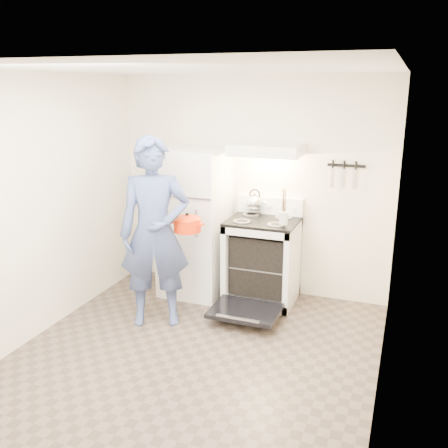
# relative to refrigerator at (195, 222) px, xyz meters

# --- Properties ---
(floor) EXTENTS (3.60, 3.60, 0.00)m
(floor) POSITION_rel_refrigerator_xyz_m (0.58, -1.45, -0.85)
(floor) COLOR brown
(floor) RESTS_ON ground
(back_wall) EXTENTS (3.20, 0.02, 2.50)m
(back_wall) POSITION_rel_refrigerator_xyz_m (0.58, 0.35, 0.40)
(back_wall) COLOR beige
(back_wall) RESTS_ON ground
(refrigerator) EXTENTS (0.70, 0.70, 1.70)m
(refrigerator) POSITION_rel_refrigerator_xyz_m (0.00, 0.00, 0.00)
(refrigerator) COLOR white
(refrigerator) RESTS_ON floor
(stove_body) EXTENTS (0.76, 0.65, 0.92)m
(stove_body) POSITION_rel_refrigerator_xyz_m (0.81, 0.02, -0.39)
(stove_body) COLOR white
(stove_body) RESTS_ON floor
(cooktop) EXTENTS (0.76, 0.65, 0.03)m
(cooktop) POSITION_rel_refrigerator_xyz_m (0.81, 0.02, 0.09)
(cooktop) COLOR black
(cooktop) RESTS_ON stove_body
(backsplash) EXTENTS (0.76, 0.07, 0.20)m
(backsplash) POSITION_rel_refrigerator_xyz_m (0.81, 0.31, 0.20)
(backsplash) COLOR white
(backsplash) RESTS_ON cooktop
(oven_door) EXTENTS (0.70, 0.54, 0.04)m
(oven_door) POSITION_rel_refrigerator_xyz_m (0.81, -0.57, -0.72)
(oven_door) COLOR black
(oven_door) RESTS_ON floor
(oven_rack) EXTENTS (0.60, 0.52, 0.01)m
(oven_rack) POSITION_rel_refrigerator_xyz_m (0.81, 0.02, -0.41)
(oven_rack) COLOR slate
(oven_rack) RESTS_ON stove_body
(range_hood) EXTENTS (0.76, 0.50, 0.12)m
(range_hood) POSITION_rel_refrigerator_xyz_m (0.81, 0.10, 0.86)
(range_hood) COLOR white
(range_hood) RESTS_ON back_wall
(knife_strip) EXTENTS (0.40, 0.02, 0.03)m
(knife_strip) POSITION_rel_refrigerator_xyz_m (1.63, 0.33, 0.70)
(knife_strip) COLOR black
(knife_strip) RESTS_ON back_wall
(pizza_stone) EXTENTS (0.35, 0.35, 0.02)m
(pizza_stone) POSITION_rel_refrigerator_xyz_m (0.79, -0.05, -0.40)
(pizza_stone) COLOR #90674A
(pizza_stone) RESTS_ON oven_rack
(tea_kettle) EXTENTS (0.24, 0.20, 0.29)m
(tea_kettle) POSITION_rel_refrigerator_xyz_m (0.64, 0.24, 0.24)
(tea_kettle) COLOR #BCBCC1
(tea_kettle) RESTS_ON cooktop
(utensil_jar) EXTENTS (0.09, 0.09, 0.13)m
(utensil_jar) POSITION_rel_refrigerator_xyz_m (1.08, -0.16, 0.20)
(utensil_jar) COLOR silver
(utensil_jar) RESTS_ON cooktop
(person) EXTENTS (0.83, 0.71, 1.92)m
(person) POSITION_rel_refrigerator_xyz_m (-0.05, -0.87, 0.11)
(person) COLOR navy
(person) RESTS_ON floor
(dutch_oven) EXTENTS (0.35, 0.28, 0.23)m
(dutch_oven) POSITION_rel_refrigerator_xyz_m (0.21, -0.66, 0.16)
(dutch_oven) COLOR red
(dutch_oven) RESTS_ON person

